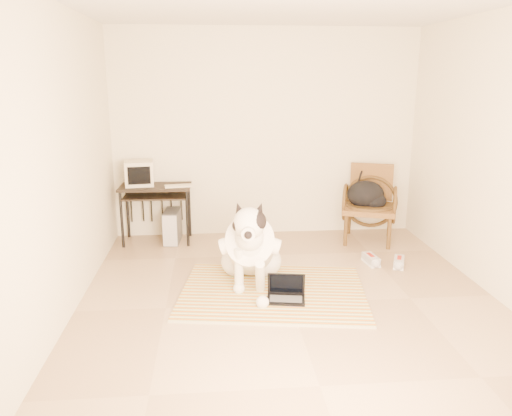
{
  "coord_description": "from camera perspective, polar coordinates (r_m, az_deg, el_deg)",
  "views": [
    {
      "loc": [
        -0.71,
        -4.3,
        2.08
      ],
      "look_at": [
        -0.28,
        0.57,
        0.79
      ],
      "focal_mm": 35.0,
      "sensor_mm": 36.0,
      "label": 1
    }
  ],
  "objects": [
    {
      "name": "wall_back",
      "position": [
        6.63,
        1.12,
        8.45
      ],
      "size": [
        4.5,
        0.0,
        4.5
      ],
      "primitive_type": "plane",
      "rotation": [
        1.57,
        0.0,
        0.0
      ],
      "color": "beige",
      "rests_on": "floor"
    },
    {
      "name": "wall_front",
      "position": [
        2.29,
        13.33,
        -4.3
      ],
      "size": [
        4.5,
        0.0,
        4.5
      ],
      "primitive_type": "plane",
      "rotation": [
        -1.57,
        0.0,
        0.0
      ],
      "color": "beige",
      "rests_on": "floor"
    },
    {
      "name": "backpack",
      "position": [
        6.52,
        12.6,
        1.4
      ],
      "size": [
        0.49,
        0.4,
        0.35
      ],
      "color": "black",
      "rests_on": "rattan_chair"
    },
    {
      "name": "dog",
      "position": [
        5.11,
        -0.62,
        -4.6
      ],
      "size": [
        0.65,
        1.36,
        0.97
      ],
      "color": "silver",
      "rests_on": "rug"
    },
    {
      "name": "laptop",
      "position": [
        4.84,
        3.45,
        -9.64
      ],
      "size": [
        0.4,
        0.31,
        0.25
      ],
      "color": "black",
      "rests_on": "rug"
    },
    {
      "name": "floor",
      "position": [
        4.83,
        3.96,
        -10.79
      ],
      "size": [
        4.5,
        4.5,
        0.0
      ],
      "primitive_type": "plane",
      "color": "tan",
      "rests_on": "ground"
    },
    {
      "name": "crt_monitor",
      "position": [
        6.5,
        -13.21,
        3.9
      ],
      "size": [
        0.39,
        0.37,
        0.31
      ],
      "color": "beige",
      "rests_on": "computer_desk"
    },
    {
      "name": "rug",
      "position": [
        5.03,
        1.96,
        -9.53
      ],
      "size": [
        1.99,
        1.63,
        0.02
      ],
      "color": "#CC6A15",
      "rests_on": "floor"
    },
    {
      "name": "wall_left",
      "position": [
        4.55,
        -21.55,
        4.49
      ],
      "size": [
        0.0,
        4.5,
        4.5
      ],
      "primitive_type": "plane",
      "rotation": [
        1.57,
        0.0,
        1.57
      ],
      "color": "beige",
      "rests_on": "floor"
    },
    {
      "name": "pc_tower",
      "position": [
        6.54,
        -9.54,
        -2.07
      ],
      "size": [
        0.22,
        0.46,
        0.42
      ],
      "color": "#4C4C4E",
      "rests_on": "floor"
    },
    {
      "name": "computer_desk",
      "position": [
        6.46,
        -11.41,
        1.58
      ],
      "size": [
        0.9,
        0.51,
        0.74
      ],
      "color": "black",
      "rests_on": "floor"
    },
    {
      "name": "desk_keyboard",
      "position": [
        6.34,
        -8.84,
        2.51
      ],
      "size": [
        0.36,
        0.18,
        0.02
      ],
      "primitive_type": "cube",
      "rotation": [
        0.0,
        0.0,
        0.15
      ],
      "color": "beige",
      "rests_on": "computer_desk"
    },
    {
      "name": "sneaker_left",
      "position": [
        5.9,
        13.0,
        -5.8
      ],
      "size": [
        0.15,
        0.3,
        0.1
      ],
      "color": "silver",
      "rests_on": "floor"
    },
    {
      "name": "wall_right",
      "position": [
        5.13,
        26.97,
        4.99
      ],
      "size": [
        0.0,
        4.5,
        4.5
      ],
      "primitive_type": "plane",
      "rotation": [
        1.57,
        0.0,
        -1.57
      ],
      "color": "beige",
      "rests_on": "floor"
    },
    {
      "name": "rattan_chair",
      "position": [
        6.63,
        12.86,
        0.52
      ],
      "size": [
        0.82,
        0.8,
        0.97
      ],
      "color": "brown",
      "rests_on": "floor"
    },
    {
      "name": "sneaker_right",
      "position": [
        5.9,
        16.02,
        -6.01
      ],
      "size": [
        0.21,
        0.3,
        0.1
      ],
      "color": "silver",
      "rests_on": "floor"
    }
  ]
}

